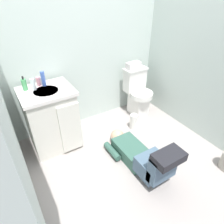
% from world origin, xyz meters
% --- Properties ---
extents(ground_plane, '(2.74, 3.10, 0.04)m').
position_xyz_m(ground_plane, '(0.00, 0.00, -0.02)').
color(ground_plane, gray).
extents(wall_back, '(2.40, 0.08, 2.40)m').
position_xyz_m(wall_back, '(0.00, 1.09, 1.20)').
color(wall_back, '#B7C7BF').
rests_on(wall_back, ground_plane).
extents(wall_right, '(0.08, 2.10, 2.40)m').
position_xyz_m(wall_right, '(1.16, 0.00, 1.20)').
color(wall_right, '#B7C7BF').
rests_on(wall_right, ground_plane).
extents(toilet, '(0.36, 0.46, 0.75)m').
position_xyz_m(toilet, '(0.72, 0.78, 0.37)').
color(toilet, silver).
rests_on(toilet, ground_plane).
extents(vanity_cabinet, '(0.60, 0.53, 0.82)m').
position_xyz_m(vanity_cabinet, '(-0.68, 0.72, 0.42)').
color(vanity_cabinet, silver).
rests_on(vanity_cabinet, ground_plane).
extents(faucet, '(0.02, 0.02, 0.10)m').
position_xyz_m(faucet, '(-0.69, 0.86, 0.87)').
color(faucet, silver).
rests_on(faucet, vanity_cabinet).
extents(person_plumber, '(0.39, 1.06, 0.52)m').
position_xyz_m(person_plumber, '(0.04, -0.19, 0.18)').
color(person_plumber, '#33594C').
rests_on(person_plumber, ground_plane).
extents(tissue_box, '(0.22, 0.11, 0.10)m').
position_xyz_m(tissue_box, '(0.67, 0.87, 0.80)').
color(tissue_box, silver).
rests_on(tissue_box, toilet).
extents(soap_dispenser, '(0.06, 0.06, 0.17)m').
position_xyz_m(soap_dispenser, '(-0.88, 0.84, 0.89)').
color(soap_dispenser, '#499F5F').
rests_on(soap_dispenser, vanity_cabinet).
extents(bottle_clear, '(0.05, 0.05, 0.13)m').
position_xyz_m(bottle_clear, '(-0.79, 0.80, 0.89)').
color(bottle_clear, silver).
rests_on(bottle_clear, vanity_cabinet).
extents(bottle_pink, '(0.05, 0.05, 0.11)m').
position_xyz_m(bottle_pink, '(-0.72, 0.88, 0.87)').
color(bottle_pink, pink).
rests_on(bottle_pink, vanity_cabinet).
extents(bottle_blue, '(0.05, 0.05, 0.18)m').
position_xyz_m(bottle_blue, '(-0.66, 0.84, 0.91)').
color(bottle_blue, '#4264BD').
rests_on(bottle_blue, vanity_cabinet).
extents(paper_towel_roll, '(0.11, 0.11, 0.23)m').
position_xyz_m(paper_towel_roll, '(0.42, 0.46, 0.12)').
color(paper_towel_roll, white).
rests_on(paper_towel_roll, ground_plane).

